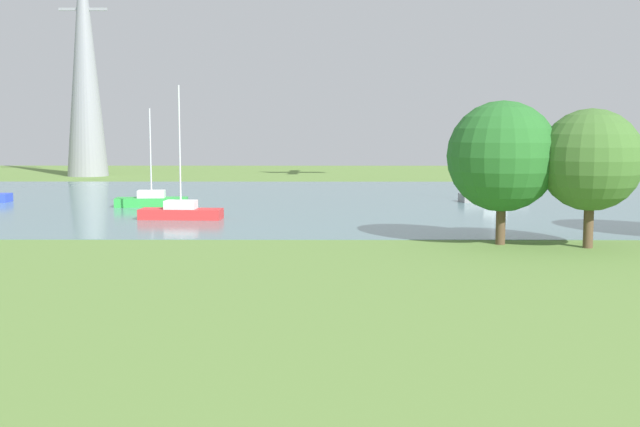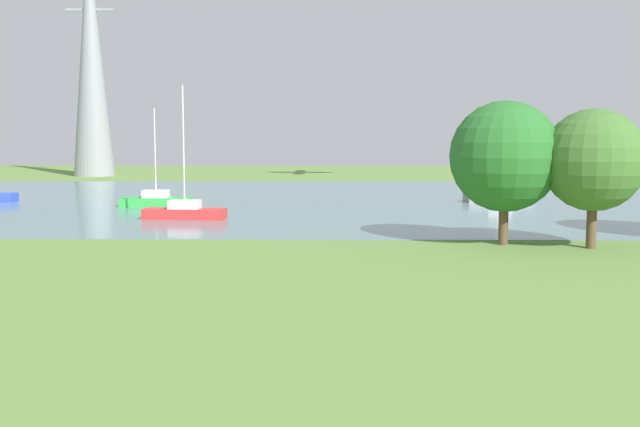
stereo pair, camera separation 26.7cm
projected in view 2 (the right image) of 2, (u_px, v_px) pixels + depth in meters
The scene contains 8 objects.
ground_plane at pixel (313, 270), 30.31m from camera, with size 160.00×160.00×0.00m, color olive.
water_surface at pixel (322, 201), 58.14m from camera, with size 140.00×40.00×0.02m, color slate.
sailboat_gray at pixel (498, 196), 57.26m from camera, with size 4.97×2.21×6.36m.
sailboat_red at pixel (185, 211), 46.76m from camera, with size 4.89×1.83×7.77m.
sailboat_green at pixel (156, 200), 54.06m from camera, with size 4.92×1.94×6.60m.
tree_west_near at pixel (505, 157), 36.33m from camera, with size 5.09×5.09×6.61m.
tree_mid_shore at pixel (594, 160), 35.25m from camera, with size 4.56×4.56×6.24m.
electricity_pylon at pixel (91, 55), 86.12m from camera, with size 6.40×4.40×26.12m.
Camera 2 is at (0.73, -7.88, 5.45)m, focal length 44.74 mm.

